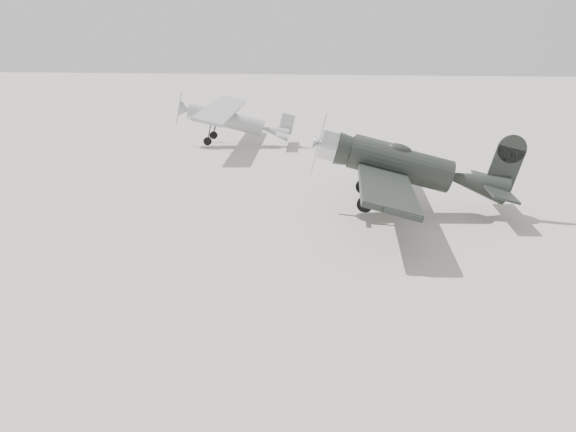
% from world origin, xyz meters
% --- Properties ---
extents(ground, '(160.00, 160.00, 0.00)m').
position_xyz_m(ground, '(0.00, 0.00, 0.00)').
color(ground, '#ABA397').
rests_on(ground, ground).
extents(lowwing_monoplane, '(8.85, 12.24, 3.99)m').
position_xyz_m(lowwing_monoplane, '(5.57, 7.65, 2.11)').
color(lowwing_monoplane, black).
rests_on(lowwing_monoplane, ground).
extents(highwing_monoplane, '(7.94, 11.15, 3.18)m').
position_xyz_m(highwing_monoplane, '(-5.00, 21.49, 1.99)').
color(highwing_monoplane, '#949799').
rests_on(highwing_monoplane, ground).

